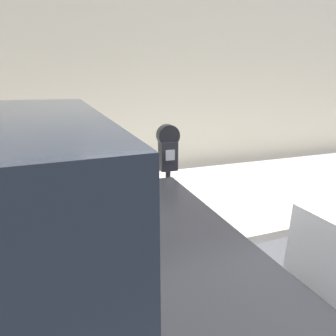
# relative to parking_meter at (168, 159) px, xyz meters

# --- Properties ---
(ground_plane) EXTENTS (60.00, 60.00, 0.00)m
(ground_plane) POSITION_rel_parking_meter_xyz_m (0.39, -0.97, -1.15)
(ground_plane) COLOR #47474C
(sidewalk) EXTENTS (24.00, 2.80, 0.12)m
(sidewalk) POSITION_rel_parking_meter_xyz_m (0.39, 1.23, -1.10)
(sidewalk) COLOR #BCB7AD
(sidewalk) RESTS_ON ground_plane
(building_facade) EXTENTS (24.00, 0.30, 5.23)m
(building_facade) POSITION_rel_parking_meter_xyz_m (0.39, 3.13, 1.46)
(building_facade) COLOR beige
(building_facade) RESTS_ON ground_plane
(parking_meter) EXTENTS (0.22, 0.14, 1.40)m
(parking_meter) POSITION_rel_parking_meter_xyz_m (0.00, 0.00, 0.00)
(parking_meter) COLOR #2D2D30
(parking_meter) RESTS_ON sidewalk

